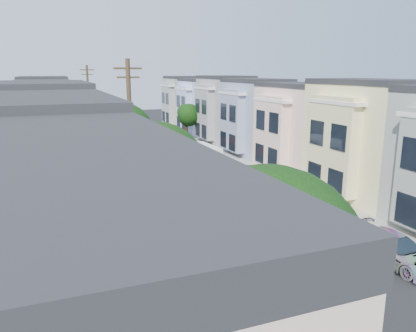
# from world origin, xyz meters

# --- Properties ---
(ground) EXTENTS (160.00, 160.00, 0.00)m
(ground) POSITION_xyz_m (0.00, 0.00, 0.00)
(ground) COLOR black
(ground) RESTS_ON ground
(road_slab) EXTENTS (12.00, 70.00, 0.02)m
(road_slab) POSITION_xyz_m (0.00, 15.00, 0.01)
(road_slab) COLOR black
(road_slab) RESTS_ON ground
(curb_left) EXTENTS (0.30, 70.00, 0.15)m
(curb_left) POSITION_xyz_m (-6.05, 15.00, 0.07)
(curb_left) COLOR gray
(curb_left) RESTS_ON ground
(curb_right) EXTENTS (0.30, 70.00, 0.15)m
(curb_right) POSITION_xyz_m (6.05, 15.00, 0.07)
(curb_right) COLOR gray
(curb_right) RESTS_ON ground
(sidewalk_left) EXTENTS (2.60, 70.00, 0.15)m
(sidewalk_left) POSITION_xyz_m (-7.35, 15.00, 0.07)
(sidewalk_left) COLOR gray
(sidewalk_left) RESTS_ON ground
(sidewalk_right) EXTENTS (2.60, 70.00, 0.15)m
(sidewalk_right) POSITION_xyz_m (7.35, 15.00, 0.07)
(sidewalk_right) COLOR gray
(sidewalk_right) RESTS_ON ground
(centerline) EXTENTS (0.12, 70.00, 0.01)m
(centerline) POSITION_xyz_m (0.00, 15.00, 0.00)
(centerline) COLOR gold
(centerline) RESTS_ON ground
(townhouse_row_left) EXTENTS (5.00, 70.00, 8.50)m
(townhouse_row_left) POSITION_xyz_m (-11.15, 15.00, 0.00)
(townhouse_row_left) COLOR #FFD2C0
(townhouse_row_left) RESTS_ON ground
(townhouse_row_right) EXTENTS (5.00, 70.00, 8.50)m
(townhouse_row_right) POSITION_xyz_m (11.15, 15.00, 0.00)
(townhouse_row_right) COLOR #FFD2C0
(townhouse_row_right) RESTS_ON ground
(tree_a) EXTENTS (4.70, 4.70, 7.40)m
(tree_a) POSITION_xyz_m (-6.30, -14.23, 5.03)
(tree_a) COLOR black
(tree_a) RESTS_ON ground
(tree_b) EXTENTS (4.70, 4.70, 7.21)m
(tree_b) POSITION_xyz_m (-6.30, -3.92, 4.84)
(tree_b) COLOR black
(tree_b) RESTS_ON ground
(tree_c) EXTENTS (4.70, 4.70, 7.42)m
(tree_c) POSITION_xyz_m (-6.30, 6.22, 5.04)
(tree_c) COLOR black
(tree_c) RESTS_ON ground
(tree_d) EXTENTS (4.70, 4.70, 7.41)m
(tree_d) POSITION_xyz_m (-6.30, 16.97, 5.04)
(tree_d) COLOR black
(tree_d) RESTS_ON ground
(tree_e) EXTENTS (4.70, 4.70, 7.29)m
(tree_e) POSITION_xyz_m (-6.30, 32.98, 4.92)
(tree_e) COLOR black
(tree_e) RESTS_ON ground
(tree_far_r) EXTENTS (3.10, 3.10, 5.17)m
(tree_far_r) POSITION_xyz_m (6.90, 30.81, 3.58)
(tree_far_r) COLOR black
(tree_far_r) RESTS_ON ground
(utility_pole_near) EXTENTS (1.60, 0.26, 10.00)m
(utility_pole_near) POSITION_xyz_m (-6.30, 2.00, 5.15)
(utility_pole_near) COLOR #42301E
(utility_pole_near) RESTS_ON ground
(utility_pole_far) EXTENTS (1.60, 0.26, 10.00)m
(utility_pole_far) POSITION_xyz_m (-6.30, 28.00, 5.15)
(utility_pole_far) COLOR #42301E
(utility_pole_far) RESTS_ON ground
(fedex_truck) EXTENTS (2.44, 6.34, 3.04)m
(fedex_truck) POSITION_xyz_m (1.37, 12.13, 1.70)
(fedex_truck) COLOR white
(fedex_truck) RESTS_ON ground
(lead_sedan) EXTENTS (2.61, 4.90, 1.40)m
(lead_sedan) POSITION_xyz_m (1.78, 23.58, 0.70)
(lead_sedan) COLOR black
(lead_sedan) RESTS_ON ground
(parked_left_b) EXTENTS (2.08, 4.48, 1.32)m
(parked_left_b) POSITION_xyz_m (-4.90, -9.46, 0.66)
(parked_left_b) COLOR black
(parked_left_b) RESTS_ON ground
(parked_left_c) EXTENTS (2.78, 5.61, 1.53)m
(parked_left_c) POSITION_xyz_m (-4.90, 1.98, 0.76)
(parked_left_c) COLOR #8C949D
(parked_left_c) RESTS_ON ground
(parked_left_d) EXTENTS (1.87, 4.66, 1.50)m
(parked_left_d) POSITION_xyz_m (-4.90, 12.53, 0.75)
(parked_left_d) COLOR #4B0417
(parked_left_d) RESTS_ON ground
(parked_right_a) EXTENTS (2.29, 5.02, 1.48)m
(parked_right_a) POSITION_xyz_m (4.90, -7.65, 0.74)
(parked_right_a) COLOR #3A3B3B
(parked_right_a) RESTS_ON ground
(parked_right_b) EXTENTS (1.77, 4.53, 1.49)m
(parked_right_b) POSITION_xyz_m (4.90, -1.38, 0.74)
(parked_right_b) COLOR white
(parked_right_b) RESTS_ON ground
(parked_right_c) EXTENTS (2.83, 5.62, 1.52)m
(parked_right_c) POSITION_xyz_m (4.90, 19.16, 0.76)
(parked_right_c) COLOR black
(parked_right_c) RESTS_ON ground
(parked_right_d) EXTENTS (2.86, 5.49, 1.48)m
(parked_right_d) POSITION_xyz_m (4.90, 26.92, 0.74)
(parked_right_d) COLOR black
(parked_right_d) RESTS_ON ground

